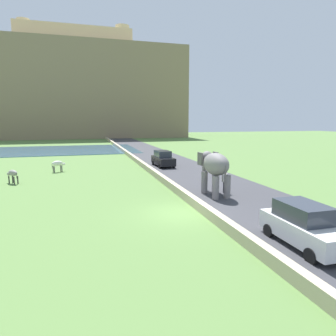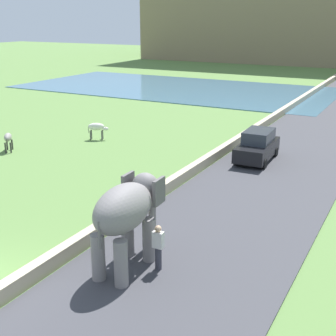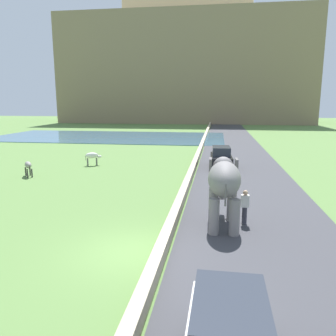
{
  "view_description": "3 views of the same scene",
  "coord_description": "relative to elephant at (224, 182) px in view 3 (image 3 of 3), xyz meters",
  "views": [
    {
      "loc": [
        -5.12,
        -15.24,
        5.13
      ],
      "look_at": [
        0.78,
        5.42,
        1.7
      ],
      "focal_mm": 31.8,
      "sensor_mm": 36.0,
      "label": 1
    },
    {
      "loc": [
        11.01,
        -8.1,
        7.98
      ],
      "look_at": [
        2.21,
        8.13,
        1.87
      ],
      "focal_mm": 48.97,
      "sensor_mm": 36.0,
      "label": 2
    },
    {
      "loc": [
        3.09,
        -11.36,
        5.52
      ],
      "look_at": [
        0.48,
        6.2,
        1.99
      ],
      "focal_mm": 35.9,
      "sensor_mm": 36.0,
      "label": 3
    }
  ],
  "objects": [
    {
      "name": "person_beside_elephant",
      "position": [
        0.97,
        0.3,
        -1.16
      ],
      "size": [
        0.36,
        0.22,
        1.63
      ],
      "color": "#33333D",
      "rests_on": "ground"
    },
    {
      "name": "hill_distant",
      "position": [
        -9.42,
        81.8,
        11.51
      ],
      "size": [
        64.0,
        28.0,
        27.1
      ],
      "primitive_type": "cube",
      "color": "#897556",
      "rests_on": "ground"
    },
    {
      "name": "cow_grey",
      "position": [
        -14.23,
        8.19,
        -1.2
      ],
      "size": [
        1.15,
        1.28,
        1.15
      ],
      "color": "gray",
      "rests_on": "ground"
    },
    {
      "name": "ground_plane",
      "position": [
        -3.42,
        -3.15,
        -2.04
      ],
      "size": [
        220.0,
        220.0,
        0.0
      ],
      "primitive_type": "plane",
      "color": "#567A3D"
    },
    {
      "name": "barrier_wall",
      "position": [
        -2.22,
        14.85,
        -1.76
      ],
      "size": [
        0.4,
        110.0,
        0.55
      ],
      "primitive_type": "cube",
      "color": "tan",
      "rests_on": "ground"
    },
    {
      "name": "road_surface",
      "position": [
        1.58,
        16.85,
        -2.01
      ],
      "size": [
        7.0,
        120.0,
        0.06
      ],
      "primitive_type": "cube",
      "color": "#38383D",
      "rests_on": "ground"
    },
    {
      "name": "fort_on_hill",
      "position": [
        -9.15,
        81.8,
        28.15
      ],
      "size": [
        33.9,
        8.0,
        7.76
      ],
      "color": "#D6BC89",
      "rests_on": "hill_distant"
    },
    {
      "name": "lake",
      "position": [
        -17.42,
        36.53,
        -2.0
      ],
      "size": [
        36.0,
        18.0,
        0.08
      ],
      "primitive_type": "cube",
      "color": "#426B84",
      "rests_on": "ground"
    },
    {
      "name": "car_black",
      "position": [
        0.0,
        13.57,
        -1.14
      ],
      "size": [
        1.93,
        4.07,
        1.8
      ],
      "color": "black",
      "rests_on": "ground"
    },
    {
      "name": "elephant",
      "position": [
        0.0,
        0.0,
        0.0
      ],
      "size": [
        1.48,
        3.48,
        2.99
      ],
      "color": "slate",
      "rests_on": "ground"
    },
    {
      "name": "cow_white",
      "position": [
        -11.09,
        13.1,
        -1.2
      ],
      "size": [
        1.39,
        0.93,
        1.15
      ],
      "color": "silver",
      "rests_on": "ground"
    }
  ]
}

